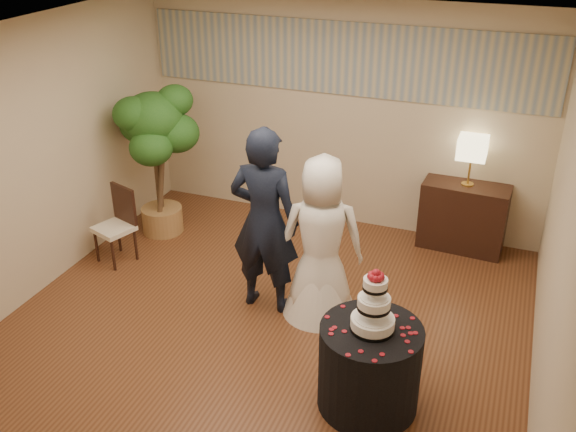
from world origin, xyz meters
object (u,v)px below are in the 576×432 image
at_px(groom, 264,221).
at_px(ficus_tree, 157,161).
at_px(console, 463,216).
at_px(side_chair, 114,227).
at_px(cake_table, 369,367).
at_px(bride, 321,239).
at_px(table_lamp, 471,162).
at_px(wedding_cake, 374,300).

height_order(groom, ficus_tree, groom).
bearing_deg(ficus_tree, console, 14.40).
bearing_deg(groom, side_chair, -6.59).
xyz_separation_m(cake_table, ficus_tree, (-3.18, 2.07, 0.56)).
bearing_deg(bride, cake_table, 109.87).
xyz_separation_m(console, side_chair, (-3.68, -1.73, 0.03)).
distance_m(groom, table_lamp, 2.60).
bearing_deg(groom, bride, -173.11).
bearing_deg(groom, ficus_tree, -29.87).
height_order(wedding_cake, table_lamp, table_lamp).
bearing_deg(groom, cake_table, 141.74).
bearing_deg(console, bride, -118.60).
bearing_deg(wedding_cake, bride, 125.19).
bearing_deg(bride, ficus_tree, -36.96).
distance_m(bride, cake_table, 1.44).
bearing_deg(console, wedding_cake, -93.83).
height_order(console, table_lamp, table_lamp).
distance_m(groom, wedding_cake, 1.71).
bearing_deg(ficus_tree, wedding_cake, -33.00).
height_order(console, side_chair, side_chair).
distance_m(wedding_cake, table_lamp, 3.00).
xyz_separation_m(groom, side_chair, (-1.95, 0.20, -0.53)).
bearing_deg(groom, wedding_cake, 141.74).
relative_size(bride, cake_table, 2.03).
xyz_separation_m(groom, bride, (0.56, 0.07, -0.12)).
relative_size(cake_table, wedding_cake, 1.51).
relative_size(table_lamp, ficus_tree, 0.31).
xyz_separation_m(bride, console, (1.16, 1.86, -0.44)).
xyz_separation_m(wedding_cake, console, (0.38, 2.98, -0.63)).
relative_size(cake_table, side_chair, 0.94).
height_order(wedding_cake, console, wedding_cake).
bearing_deg(cake_table, table_lamp, 82.79).
xyz_separation_m(table_lamp, ficus_tree, (-3.56, -0.91, -0.16)).
bearing_deg(table_lamp, bride, -121.98).
height_order(groom, wedding_cake, groom).
height_order(bride, cake_table, bride).
bearing_deg(console, ficus_tree, -162.22).
distance_m(groom, ficus_tree, 2.10).
distance_m(bride, ficus_tree, 2.58).
height_order(cake_table, console, console).
bearing_deg(console, side_chair, -151.40).
bearing_deg(bride, console, -137.30).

